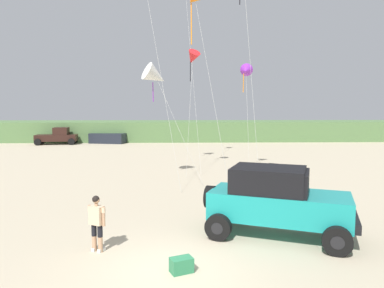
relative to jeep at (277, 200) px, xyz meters
The scene contains 10 objects.
ground_plane 4.36m from the jeep, 145.43° to the right, with size 220.00×220.00×0.00m, color #C1B293.
dune_ridge 36.69m from the jeep, 89.40° to the left, with size 90.00×9.08×2.49m, color #567A47.
jeep is the anchor object (origin of this frame).
person_watching 5.69m from the jeep, 168.55° to the right, with size 0.57×0.43×1.67m.
cooler_box 4.14m from the jeep, 140.92° to the right, with size 0.56×0.36×0.38m, color #2D7F51.
distant_pickup 35.38m from the jeep, 119.84° to the left, with size 4.79×2.87×1.98m.
distant_sedan 33.95m from the jeep, 110.68° to the left, with size 4.20×1.70×1.20m, color #1E232D.
kite_pink_ribbon 11.37m from the jeep, 116.24° to the left, with size 3.59×2.53×6.78m.
kite_yellow_diamond 14.59m from the jeep, 100.19° to the left, with size 1.35×3.91×8.14m.
kite_green_box 13.40m from the jeep, 84.62° to the left, with size 1.06×2.41×7.10m.
Camera 1 is at (0.34, -8.83, 4.16)m, focal length 33.14 mm.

